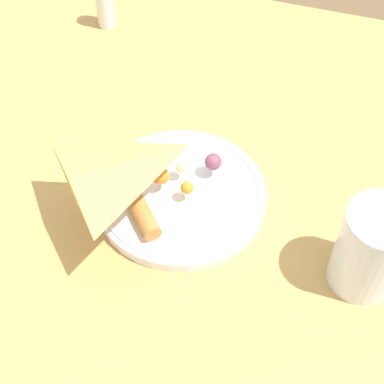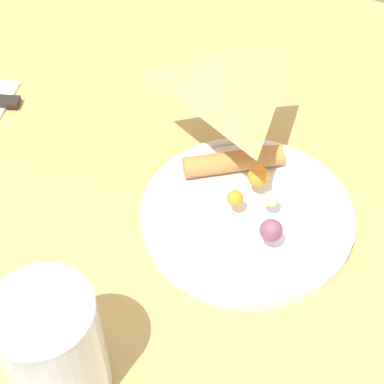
% 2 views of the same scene
% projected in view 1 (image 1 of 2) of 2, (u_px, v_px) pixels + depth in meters
% --- Properties ---
extents(dining_table, '(1.08, 0.85, 0.70)m').
position_uv_depth(dining_table, '(114.00, 249.00, 0.86)').
color(dining_table, tan).
rests_on(dining_table, ground_plane).
extents(plate_pizza, '(0.23, 0.23, 0.05)m').
position_uv_depth(plate_pizza, '(181.00, 192.00, 0.79)').
color(plate_pizza, white).
rests_on(plate_pizza, dining_table).
extents(milk_glass, '(0.08, 0.08, 0.12)m').
position_uv_depth(milk_glass, '(371.00, 249.00, 0.68)').
color(milk_glass, white).
rests_on(milk_glass, dining_table).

